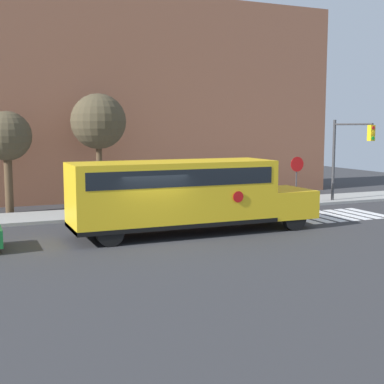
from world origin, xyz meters
name	(u,v)px	position (x,y,z in m)	size (l,w,h in m)	color
ground_plane	(151,240)	(0.00, 0.00, 0.00)	(60.00, 60.00, 0.00)	#333335
sidewalk_strip	(109,213)	(0.00, 6.50, 0.07)	(44.00, 3.00, 0.15)	#9E9E99
building_backdrop	(80,98)	(0.00, 13.00, 5.95)	(32.00, 4.00, 11.90)	#935B42
crosswalk_stripes	(335,215)	(10.01, 2.00, 0.00)	(4.70, 3.20, 0.01)	white
school_bus	(183,192)	(1.58, 0.69, 1.67)	(10.09, 2.57, 2.92)	yellow
stop_sign	(297,173)	(10.00, 5.30, 1.81)	(0.80, 0.10, 2.67)	#38383A
traffic_light	(347,148)	(12.68, 4.57, 3.11)	(0.28, 3.18, 4.65)	#38383A
tree_near_sidewalk	(7,137)	(-4.43, 8.85, 3.74)	(2.42, 2.42, 5.03)	brown
tree_far_sidewalk	(98,122)	(0.10, 8.79, 4.50)	(2.87, 2.87, 5.98)	brown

